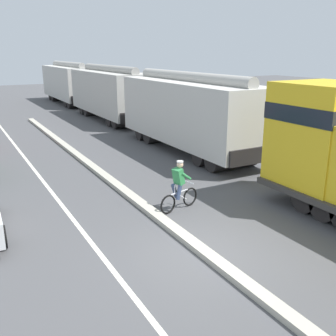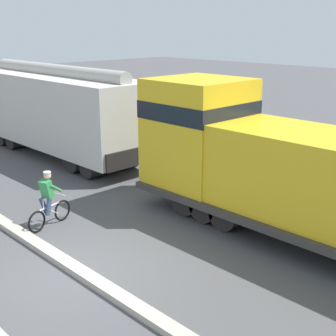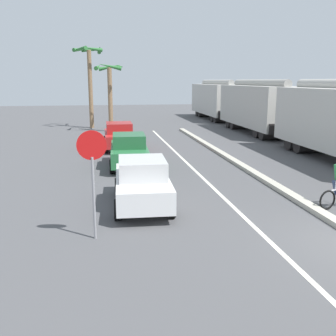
# 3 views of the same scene
# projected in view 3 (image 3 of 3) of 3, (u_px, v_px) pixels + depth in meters

# --- Properties ---
(median_curb) EXTENTS (0.36, 36.00, 0.16)m
(median_curb) POSITION_uv_depth(u_px,v_px,m) (271.00, 183.00, 15.76)
(median_curb) COLOR #B2AD9E
(median_curb) RESTS_ON ground
(lane_stripe) EXTENTS (0.14, 36.00, 0.01)m
(lane_stripe) POSITION_uv_depth(u_px,v_px,m) (213.00, 187.00, 15.38)
(lane_stripe) COLOR silver
(lane_stripe) RESTS_ON ground
(hopper_car_middle) EXTENTS (2.90, 10.60, 4.18)m
(hopper_car_middle) POSITION_uv_depth(u_px,v_px,m) (258.00, 107.00, 30.94)
(hopper_car_middle) COLOR #B2B0A8
(hopper_car_middle) RESTS_ON ground
(hopper_car_trailing) EXTENTS (2.90, 10.60, 4.18)m
(hopper_car_trailing) POSITION_uv_depth(u_px,v_px,m) (216.00, 100.00, 42.11)
(hopper_car_trailing) COLOR beige
(hopper_car_trailing) RESTS_ON ground
(parked_car_white) EXTENTS (1.98, 4.27, 1.62)m
(parked_car_white) POSITION_uv_depth(u_px,v_px,m) (142.00, 182.00, 12.99)
(parked_car_white) COLOR silver
(parked_car_white) RESTS_ON ground
(parked_car_green) EXTENTS (1.96, 4.26, 1.62)m
(parked_car_green) POSITION_uv_depth(u_px,v_px,m) (129.00, 150.00, 18.87)
(parked_car_green) COLOR #286B3D
(parked_car_green) RESTS_ON ground
(parked_car_red) EXTENTS (1.84, 4.20, 1.62)m
(parked_car_red) POSITION_uv_depth(u_px,v_px,m) (119.00, 136.00, 23.86)
(parked_car_red) COLOR red
(parked_car_red) RESTS_ON ground
(stop_sign) EXTENTS (0.76, 0.08, 2.88)m
(stop_sign) POSITION_uv_depth(u_px,v_px,m) (92.00, 164.00, 10.01)
(stop_sign) COLOR gray
(stop_sign) RESTS_ON ground
(palm_tree_near) EXTENTS (2.56, 2.72, 7.01)m
(palm_tree_near) POSITION_uv_depth(u_px,v_px,m) (90.00, 69.00, 33.63)
(palm_tree_near) COLOR #846647
(palm_tree_near) RESTS_ON ground
(palm_tree_far) EXTENTS (2.41, 2.19, 5.50)m
(palm_tree_far) POSITION_uv_depth(u_px,v_px,m) (110.00, 83.00, 31.48)
(palm_tree_far) COLOR #846647
(palm_tree_far) RESTS_ON ground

